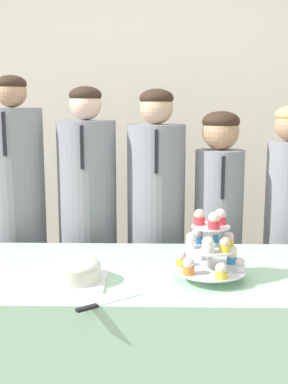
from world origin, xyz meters
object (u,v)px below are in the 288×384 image
(student_1, at_px, (88,237))
(student_3, at_px, (218,243))
(round_cake, at_px, (75,270))
(student_4, at_px, (286,241))
(student_0, at_px, (18,231))
(cake_knife, at_px, (99,305))
(student_2, at_px, (156,238))
(cupcake_stand, at_px, (210,248))

(student_1, bearing_deg, student_3, -0.00)
(round_cake, xyz_separation_m, student_4, (1.03, 0.81, -0.10))
(student_0, xyz_separation_m, student_1, (0.39, -0.00, -0.03))
(student_3, bearing_deg, round_cake, -129.03)
(cake_knife, height_order, student_2, student_2)
(cupcake_stand, xyz_separation_m, student_4, (0.51, 0.77, -0.18))
(cake_knife, height_order, cupcake_stand, cupcake_stand)
(cake_knife, distance_m, student_2, 1.04)
(cupcake_stand, xyz_separation_m, student_1, (-0.58, 0.77, -0.17))
(round_cake, height_order, cake_knife, round_cake)
(round_cake, xyz_separation_m, cupcake_stand, (0.52, 0.04, 0.08))
(student_1, bearing_deg, cupcake_stand, -52.93)
(student_3, bearing_deg, student_1, 180.00)
(student_4, bearing_deg, student_1, 180.00)
(student_2, relative_size, student_4, 1.06)
(cupcake_stand, distance_m, student_0, 1.25)
(round_cake, distance_m, student_2, 0.87)
(student_1, bearing_deg, student_2, -0.00)
(student_1, relative_size, student_4, 1.07)
(cake_knife, height_order, student_3, student_3)
(student_3, bearing_deg, cake_knife, -117.69)
(student_0, height_order, student_3, student_0)
(student_1, bearing_deg, student_0, 180.00)
(round_cake, bearing_deg, student_0, 119.29)
(student_0, distance_m, student_4, 1.48)
(cupcake_stand, relative_size, student_4, 0.20)
(student_2, bearing_deg, student_3, -0.00)
(round_cake, height_order, student_3, student_3)
(cake_knife, relative_size, student_4, 0.16)
(cupcake_stand, distance_m, student_4, 0.94)
(student_3, xyz_separation_m, student_4, (0.37, -0.00, 0.01))
(student_0, xyz_separation_m, student_4, (1.48, -0.00, -0.04))
(cupcake_stand, relative_size, student_2, 0.19)
(student_4, bearing_deg, cake_knife, -131.71)
(student_4, bearing_deg, cupcake_stand, -123.58)
(round_cake, xyz_separation_m, cake_knife, (0.12, -0.22, -0.05))
(cupcake_stand, xyz_separation_m, student_2, (-0.21, 0.77, -0.17))
(round_cake, height_order, student_0, student_0)
(student_2, bearing_deg, round_cake, -111.22)
(student_1, xyz_separation_m, student_3, (0.71, -0.00, -0.03))
(round_cake, relative_size, student_0, 0.15)
(cake_knife, relative_size, student_0, 0.14)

